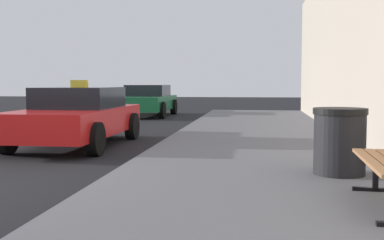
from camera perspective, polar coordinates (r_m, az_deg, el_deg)
sidewalk at (r=6.23m, az=7.44°, el=-7.80°), size 4.00×32.00×0.15m
trash_bin at (r=6.94m, az=16.54°, el=-2.33°), size 0.71×0.71×0.89m
car_red at (r=11.11m, az=-13.01°, el=0.44°), size 1.98×4.31×1.43m
car_green at (r=20.44m, az=-5.14°, el=2.27°), size 1.97×4.22×1.27m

